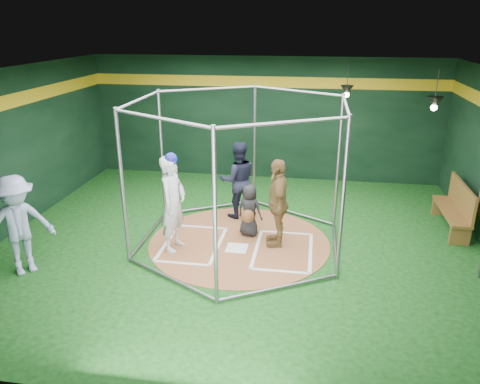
% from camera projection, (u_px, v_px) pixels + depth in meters
% --- Properties ---
extents(room_shell, '(10.10, 9.10, 3.53)m').
position_uv_depth(room_shell, '(239.00, 163.00, 9.29)').
color(room_shell, '#0D3A0E').
rests_on(room_shell, ground).
extents(clay_disc, '(3.80, 3.80, 0.01)m').
position_uv_depth(clay_disc, '(239.00, 242.00, 9.89)').
color(clay_disc, '#995D37').
rests_on(clay_disc, ground).
extents(home_plate, '(0.43, 0.43, 0.01)m').
position_uv_depth(home_plate, '(237.00, 248.00, 9.61)').
color(home_plate, white).
rests_on(home_plate, clay_disc).
extents(batter_box_left, '(1.17, 1.77, 0.01)m').
position_uv_depth(batter_box_left, '(193.00, 244.00, 9.80)').
color(batter_box_left, white).
rests_on(batter_box_left, clay_disc).
extents(batter_box_right, '(1.17, 1.77, 0.01)m').
position_uv_depth(batter_box_right, '(283.00, 250.00, 9.51)').
color(batter_box_right, white).
rests_on(batter_box_right, clay_disc).
extents(batting_cage, '(4.05, 4.67, 3.00)m').
position_uv_depth(batting_cage, '(239.00, 175.00, 9.37)').
color(batting_cage, gray).
rests_on(batting_cage, ground).
extents(pendant_lamp_near, '(0.34, 0.34, 0.90)m').
position_uv_depth(pendant_lamp_near, '(347.00, 90.00, 11.95)').
color(pendant_lamp_near, black).
rests_on(pendant_lamp_near, room_shell).
extents(pendant_lamp_far, '(0.34, 0.34, 0.90)m').
position_uv_depth(pendant_lamp_far, '(435.00, 102.00, 10.19)').
color(pendant_lamp_far, black).
rests_on(pendant_lamp_far, room_shell).
extents(batter_figure, '(0.59, 0.78, 2.03)m').
position_uv_depth(batter_figure, '(173.00, 203.00, 9.28)').
color(batter_figure, silver).
rests_on(batter_figure, clay_disc).
extents(visitor_leopard, '(0.58, 1.13, 1.84)m').
position_uv_depth(visitor_leopard, '(278.00, 203.00, 9.50)').
color(visitor_leopard, '#A58147').
rests_on(visitor_leopard, clay_disc).
extents(catcher_figure, '(0.65, 0.65, 1.14)m').
position_uv_depth(catcher_figure, '(249.00, 211.00, 10.02)').
color(catcher_figure, black).
rests_on(catcher_figure, clay_disc).
extents(umpire, '(1.07, 0.95, 1.82)m').
position_uv_depth(umpire, '(238.00, 180.00, 10.89)').
color(umpire, black).
rests_on(umpire, clay_disc).
extents(bystander_blue, '(1.34, 1.37, 1.88)m').
position_uv_depth(bystander_blue, '(19.00, 225.00, 8.42)').
color(bystander_blue, '#94A3C4').
rests_on(bystander_blue, ground).
extents(dugout_bench, '(0.43, 1.84, 1.07)m').
position_uv_depth(dugout_bench, '(456.00, 206.00, 10.34)').
color(dugout_bench, brown).
rests_on(dugout_bench, ground).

